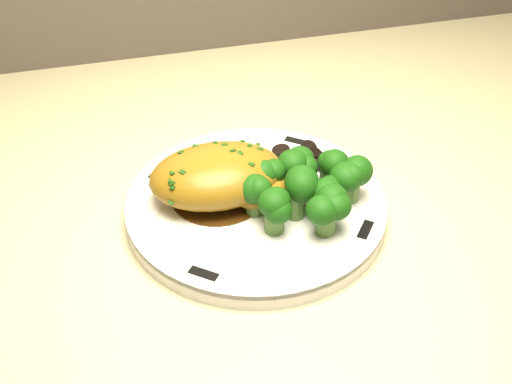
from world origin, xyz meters
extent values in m
cylinder|color=white|center=(-0.65, 1.60, 0.89)|extent=(0.27, 0.27, 0.02)
cube|color=black|center=(-0.58, 1.69, 0.90)|extent=(0.03, 0.02, 0.00)
cube|color=black|center=(-0.74, 1.67, 0.90)|extent=(0.02, 0.03, 0.00)
cube|color=black|center=(-0.72, 1.51, 0.90)|extent=(0.03, 0.02, 0.00)
cube|color=black|center=(-0.56, 1.53, 0.90)|extent=(0.02, 0.03, 0.00)
cylinder|color=#40250B|center=(-0.68, 1.62, 0.90)|extent=(0.09, 0.09, 0.00)
ellipsoid|color=olive|center=(-0.68, 1.62, 0.92)|extent=(0.14, 0.09, 0.05)
ellipsoid|color=olive|center=(-0.65, 1.59, 0.91)|extent=(0.06, 0.05, 0.03)
cube|color=#183C0C|center=(-0.72, 1.62, 0.94)|extent=(0.01, 0.00, 0.00)
cube|color=#183C0C|center=(-0.71, 1.62, 0.95)|extent=(0.01, 0.00, 0.00)
cube|color=#183C0C|center=(-0.69, 1.62, 0.95)|extent=(0.01, 0.00, 0.00)
cube|color=#183C0C|center=(-0.68, 1.62, 0.95)|extent=(0.01, 0.00, 0.00)
cube|color=#183C0C|center=(-0.66, 1.62, 0.95)|extent=(0.01, 0.00, 0.00)
cube|color=#183C0C|center=(-0.64, 1.62, 0.94)|extent=(0.01, 0.00, 0.00)
cylinder|color=black|center=(-0.57, 1.64, 0.90)|extent=(0.01, 0.01, 0.01)
cylinder|color=black|center=(-0.58, 1.65, 0.90)|extent=(0.02, 0.02, 0.01)
cylinder|color=black|center=(-0.59, 1.66, 0.90)|extent=(0.02, 0.02, 0.01)
cylinder|color=black|center=(-0.60, 1.66, 0.90)|extent=(0.02, 0.02, 0.01)
cylinder|color=black|center=(-0.61, 1.66, 0.90)|extent=(0.02, 0.02, 0.01)
cylinder|color=black|center=(-0.62, 1.66, 0.90)|extent=(0.02, 0.02, 0.01)
cylinder|color=black|center=(-0.63, 1.65, 0.90)|extent=(0.02, 0.02, 0.01)
cylinder|color=black|center=(-0.63, 1.64, 0.90)|extent=(0.02, 0.02, 0.00)
cylinder|color=black|center=(-0.63, 1.64, 0.90)|extent=(0.02, 0.03, 0.01)
cylinder|color=black|center=(-0.62, 1.63, 0.90)|extent=(0.03, 0.03, 0.02)
cylinder|color=black|center=(-0.61, 1.63, 0.90)|extent=(0.02, 0.02, 0.01)
cylinder|color=black|center=(-0.60, 1.63, 0.90)|extent=(0.02, 0.03, 0.01)
cylinder|color=black|center=(-0.59, 1.63, 0.90)|extent=(0.03, 0.03, 0.01)
cylinder|color=black|center=(-0.58, 1.64, 0.90)|extent=(0.03, 0.03, 0.01)
cylinder|color=#4F7732|center=(-0.63, 1.60, 0.91)|extent=(0.02, 0.02, 0.03)
sphere|color=#0B3307|center=(-0.63, 1.60, 0.92)|extent=(0.03, 0.03, 0.03)
cylinder|color=#4F7732|center=(-0.60, 1.61, 0.91)|extent=(0.02, 0.02, 0.03)
sphere|color=#0B3307|center=(-0.60, 1.61, 0.92)|extent=(0.03, 0.03, 0.03)
cylinder|color=#4F7732|center=(-0.57, 1.60, 0.91)|extent=(0.02, 0.02, 0.03)
sphere|color=#0B3307|center=(-0.57, 1.60, 0.92)|extent=(0.03, 0.03, 0.03)
cylinder|color=#4F7732|center=(-0.62, 1.57, 0.91)|extent=(0.02, 0.02, 0.03)
sphere|color=#0B3307|center=(-0.62, 1.57, 0.92)|extent=(0.03, 0.03, 0.03)
cylinder|color=#4F7732|center=(-0.58, 1.56, 0.91)|extent=(0.02, 0.02, 0.03)
sphere|color=#0B3307|center=(-0.58, 1.56, 0.92)|extent=(0.03, 0.03, 0.03)
cylinder|color=#4F7732|center=(-0.56, 1.58, 0.91)|extent=(0.02, 0.02, 0.03)
sphere|color=#0B3307|center=(-0.56, 1.58, 0.92)|extent=(0.03, 0.03, 0.03)
cylinder|color=#4F7732|center=(-0.65, 1.55, 0.91)|extent=(0.02, 0.02, 0.03)
sphere|color=#0B3307|center=(-0.65, 1.55, 0.92)|extent=(0.03, 0.03, 0.03)
cylinder|color=#4F7732|center=(-0.60, 1.54, 0.91)|extent=(0.02, 0.02, 0.03)
sphere|color=#0B3307|center=(-0.60, 1.54, 0.92)|extent=(0.03, 0.03, 0.03)
cylinder|color=#4F7732|center=(-0.66, 1.58, 0.91)|extent=(0.02, 0.02, 0.03)
sphere|color=#0B3307|center=(-0.66, 1.58, 0.92)|extent=(0.03, 0.03, 0.03)
camera|label=1|loc=(-0.78, 1.12, 1.30)|focal=45.00mm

